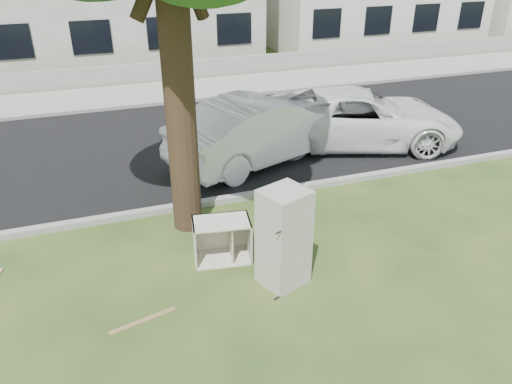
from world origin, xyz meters
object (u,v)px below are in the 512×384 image
object	(u,v)px
cabinet	(222,240)
car_center	(263,128)
car_right	(359,117)
fridge	(284,238)

from	to	relation	value
cabinet	car_center	xyz separation A→B (m)	(2.13, 3.81, 0.42)
cabinet	car_center	size ratio (longest dim) A/B	0.20
cabinet	car_right	distance (m)	6.25
cabinet	fridge	bearing A→B (deg)	-41.48
cabinet	car_center	world-z (taller)	car_center
fridge	cabinet	xyz separation A→B (m)	(-0.74, 0.91, -0.44)
fridge	car_right	xyz separation A→B (m)	(4.09, 4.85, -0.09)
fridge	car_center	bearing A→B (deg)	53.43
fridge	cabinet	size ratio (longest dim) A/B	1.70
fridge	car_right	bearing A→B (deg)	29.68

